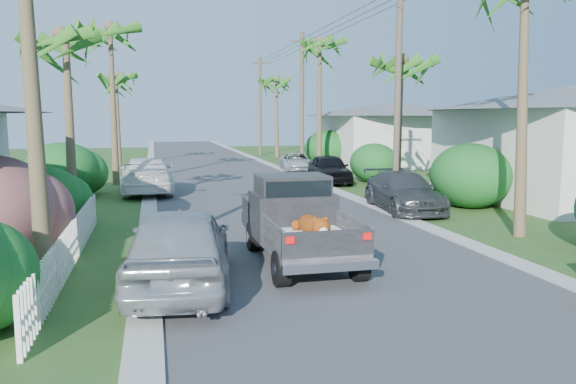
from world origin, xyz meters
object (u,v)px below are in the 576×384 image
object	(u,v)px
parked_car_rm	(404,192)
palm_r_d	(277,80)
utility_pole_d	(260,105)
parked_car_rd	(296,162)
parked_car_rf	(329,169)
parked_car_ln	(180,247)
palm_l_b	(65,36)
utility_pole_c	(302,100)
house_right_near	(569,147)
palm_l_d	(116,75)
palm_r_c	(320,42)
palm_l_c	(110,28)
house_right_far	(393,136)
palm_r_b	(401,61)
utility_pole_b	(398,89)
parked_car_lf	(147,176)
pickup_truck	(295,218)

from	to	relation	value
parked_car_rm	palm_r_d	world-z (taller)	palm_r_d
utility_pole_d	parked_car_rd	bearing A→B (deg)	-92.18
parked_car_rf	parked_car_ln	xyz separation A→B (m)	(-8.60, -17.00, 0.09)
palm_l_b	utility_pole_c	world-z (taller)	utility_pole_c
parked_car_ln	parked_car_rf	bearing A→B (deg)	-110.36
house_right_near	palm_l_d	bearing A→B (deg)	131.55
palm_r_c	utility_pole_c	bearing A→B (deg)	106.70
palm_l_c	house_right_far	xyz separation A→B (m)	(19.00, 8.00, -5.79)
parked_car_rm	palm_r_b	distance (m)	6.82
parked_car_rf	parked_car_rm	bearing A→B (deg)	-84.57
palm_l_d	utility_pole_d	distance (m)	15.19
palm_r_b	house_right_far	bearing A→B (deg)	66.89
palm_l_b	utility_pole_b	size ratio (longest dim) A/B	0.82
parked_car_lf	palm_l_d	distance (m)	17.00
house_right_near	utility_pole_c	bearing A→B (deg)	114.82
parked_car_rm	palm_l_b	bearing A→B (deg)	179.76
palm_l_b	utility_pole_d	xyz separation A→B (m)	(12.40, 31.00, -1.55)
utility_pole_d	parked_car_ln	bearing A→B (deg)	-102.97
parked_car_rf	palm_l_d	xyz separation A→B (m)	(-11.50, 13.93, 5.68)
palm_l_b	house_right_near	xyz separation A→B (m)	(19.80, 0.00, -3.93)
palm_l_d	utility_pole_d	world-z (taller)	utility_pole_d
palm_l_b	utility_pole_d	world-z (taller)	utility_pole_d
house_right_near	utility_pole_d	bearing A→B (deg)	103.43
parked_car_lf	palm_r_d	distance (m)	25.18
parked_car_lf	utility_pole_d	bearing A→B (deg)	-113.54
parked_car_rf	parked_car_ln	distance (m)	19.06
parked_car_rd	house_right_far	world-z (taller)	house_right_far
house_right_far	utility_pole_b	bearing A→B (deg)	-113.52
pickup_truck	palm_r_b	bearing A→B (deg)	54.07
pickup_truck	utility_pole_d	size ratio (longest dim) A/B	0.57
parked_car_lf	utility_pole_b	size ratio (longest dim) A/B	0.63
parked_car_rf	parked_car_lf	size ratio (longest dim) A/B	0.78
utility_pole_c	utility_pole_d	xyz separation A→B (m)	(0.00, 15.00, 0.00)
house_right_far	palm_l_b	bearing A→B (deg)	-137.73
parked_car_lf	palm_l_d	xyz separation A→B (m)	(-2.10, 15.91, 5.62)
palm_r_d	utility_pole_c	distance (m)	12.22
palm_l_b	utility_pole_b	bearing A→B (deg)	4.61
palm_r_c	utility_pole_d	bearing A→B (deg)	92.02
palm_r_b	utility_pole_c	bearing A→B (deg)	94.40
parked_car_lf	house_right_far	bearing A→B (deg)	-147.27
parked_car_rf	parked_car_rd	size ratio (longest dim) A/B	1.06
parked_car_rm	house_right_far	bearing A→B (deg)	72.15
parked_car_rd	palm_l_b	xyz separation A→B (m)	(-11.80, -15.22, 5.56)
parked_car_rm	parked_car_ln	world-z (taller)	parked_car_ln
palm_l_b	house_right_near	world-z (taller)	palm_l_b
house_right_near	pickup_truck	bearing A→B (deg)	-152.60
parked_car_rm	palm_r_d	xyz separation A→B (m)	(1.50, 29.07, 6.03)
parked_car_rf	palm_r_d	xyz separation A→B (m)	(1.50, 19.93, 5.98)
parked_car_rf	house_right_far	size ratio (longest dim) A/B	0.50
palm_l_d	palm_r_b	bearing A→B (deg)	-55.41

